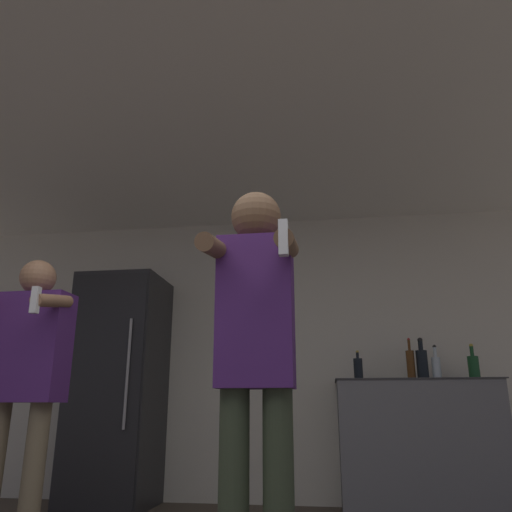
# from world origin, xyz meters

# --- Properties ---
(wall_back) EXTENTS (7.00, 0.06, 2.55)m
(wall_back) POSITION_xyz_m (0.00, 3.37, 1.27)
(wall_back) COLOR beige
(wall_back) RESTS_ON ground_plane
(ceiling_slab) EXTENTS (7.00, 3.86, 0.05)m
(ceiling_slab) POSITION_xyz_m (0.00, 1.67, 2.57)
(ceiling_slab) COLOR silver
(ceiling_slab) RESTS_ON wall_back
(refrigerator) EXTENTS (0.69, 0.71, 1.93)m
(refrigerator) POSITION_xyz_m (-1.23, 3.00, 0.96)
(refrigerator) COLOR #262628
(refrigerator) RESTS_ON ground_plane
(counter) EXTENTS (1.26, 0.64, 1.01)m
(counter) POSITION_xyz_m (1.26, 3.03, 0.50)
(counter) COLOR slate
(counter) RESTS_ON ground_plane
(bottle_clear_vodka) EXTENTS (0.09, 0.09, 0.34)m
(bottle_clear_vodka) POSITION_xyz_m (1.34, 3.01, 1.14)
(bottle_clear_vodka) COLOR black
(bottle_clear_vodka) RESTS_ON counter
(bottle_green_wine) EXTENTS (0.09, 0.09, 0.28)m
(bottle_green_wine) POSITION_xyz_m (1.74, 3.01, 1.11)
(bottle_green_wine) COLOR #194723
(bottle_green_wine) RESTS_ON counter
(bottle_tall_gin) EXTENTS (0.07, 0.07, 0.24)m
(bottle_tall_gin) POSITION_xyz_m (0.83, 3.01, 1.10)
(bottle_tall_gin) COLOR black
(bottle_tall_gin) RESTS_ON counter
(bottle_short_whiskey) EXTENTS (0.07, 0.07, 0.33)m
(bottle_short_whiskey) POSITION_xyz_m (1.25, 3.01, 1.13)
(bottle_short_whiskey) COLOR #563314
(bottle_short_whiskey) RESTS_ON counter
(bottle_amber_bourbon) EXTENTS (0.07, 0.07, 0.27)m
(bottle_amber_bourbon) POSITION_xyz_m (1.45, 3.01, 1.11)
(bottle_amber_bourbon) COLOR silver
(bottle_amber_bourbon) RESTS_ON counter
(person_woman_foreground) EXTENTS (0.39, 0.48, 1.75)m
(person_woman_foreground) POSITION_xyz_m (0.28, 0.85, 1.03)
(person_woman_foreground) COLOR #38422D
(person_woman_foreground) RESTS_ON ground_plane
(person_man_side) EXTENTS (0.50, 0.44, 1.64)m
(person_man_side) POSITION_xyz_m (-1.11, 1.40, 1.00)
(person_man_side) COLOR #75664C
(person_man_side) RESTS_ON ground_plane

